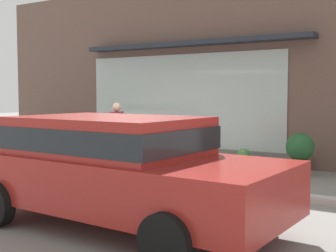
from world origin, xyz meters
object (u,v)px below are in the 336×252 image
Objects in this scene: pedestrian_with_handbag at (116,130)px; potted_plant_window_right at (244,159)px; potted_plant_window_center at (173,143)px; potted_plant_low_front at (300,152)px; fire_hydrant at (95,144)px; parked_car_red at (116,164)px.

potted_plant_window_right is at bearing 112.14° from pedestrian_with_handbag.
pedestrian_with_handbag reaches higher than potted_plant_window_right.
potted_plant_window_center is at bearing 153.78° from pedestrian_with_handbag.
potted_plant_window_right is at bearing 175.51° from potted_plant_low_front.
fire_hydrant is 5.11m from potted_plant_low_front.
potted_plant_window_center is (-2.49, 5.50, -0.37)m from parked_car_red.
fire_hydrant is 2.05m from potted_plant_window_center.
pedestrian_with_handbag reaches higher than potted_plant_window_center.
potted_plant_low_front is at bearing -4.49° from potted_plant_window_right.
parked_car_red is 6.05m from potted_plant_window_center.
parked_car_red is 4.92× the size of potted_plant_low_front.
potted_plant_window_center is at bearing 41.70° from fire_hydrant.
fire_hydrant reaches higher than potted_plant_window_right.
potted_plant_window_center is at bearing 116.72° from parked_car_red.
potted_plant_window_center is 3.49m from potted_plant_low_front.
pedestrian_with_handbag is at bearing -153.36° from potted_plant_window_right.
potted_plant_window_center reaches higher than potted_plant_window_right.
parked_car_red reaches higher than potted_plant_low_front.
pedestrian_with_handbag is 1.57× the size of potted_plant_window_center.
potted_plant_window_center is 2.00× the size of potted_plant_window_right.
parked_car_red is 5.32m from potted_plant_window_right.
potted_plant_low_front is (3.48, -0.33, 0.03)m from potted_plant_window_center.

